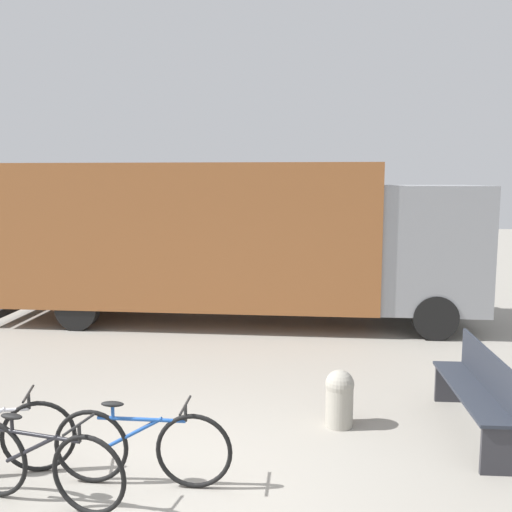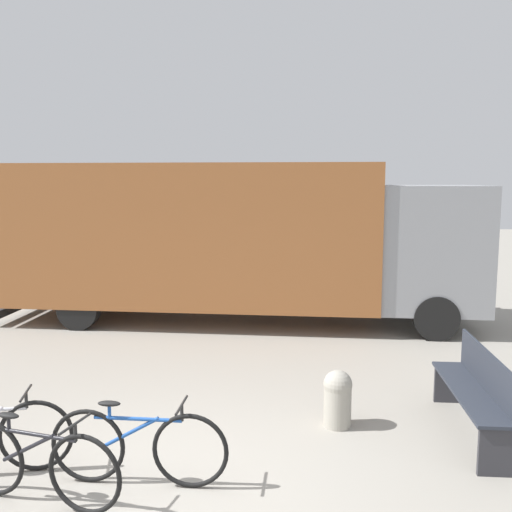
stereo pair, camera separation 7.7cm
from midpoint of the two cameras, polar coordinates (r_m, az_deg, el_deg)
ground_plane at (r=5.79m, az=-10.38°, el=-22.16°), size 60.00×60.00×0.00m
delivery_truck at (r=11.53m, az=-2.54°, el=2.00°), size 9.50×2.69×3.17m
park_bench at (r=7.03m, az=21.05°, el=-12.15°), size 0.52×1.99×0.97m
bicycle_middle at (r=5.68m, az=-21.23°, el=-18.83°), size 1.70×0.45×0.82m
bicycle_far at (r=5.74m, az=-11.76°, el=-18.16°), size 1.71×0.44×0.82m
bollard_near_bench at (r=6.90m, az=8.02°, el=-13.72°), size 0.34×0.34×0.67m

